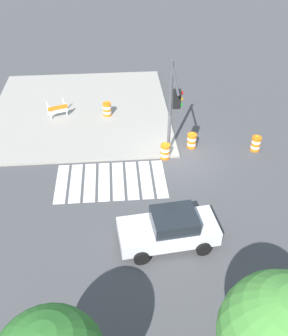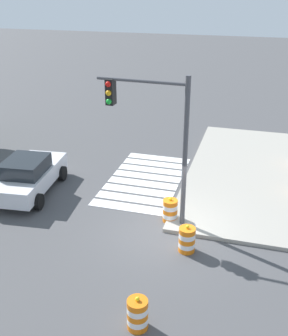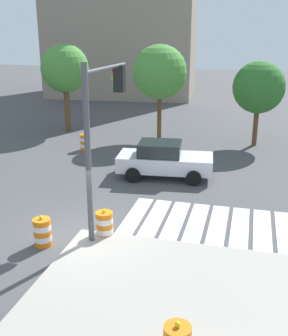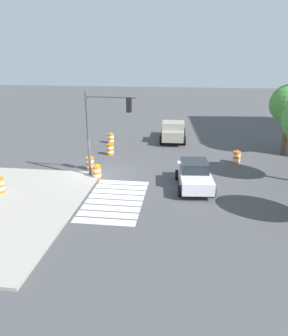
{
  "view_description": "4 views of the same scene",
  "coord_description": "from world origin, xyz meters",
  "px_view_note": "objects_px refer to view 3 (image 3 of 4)",
  "views": [
    {
      "loc": [
        3.53,
        17.59,
        12.98
      ],
      "look_at": [
        2.23,
        1.89,
        0.84
      ],
      "focal_mm": 40.63,
      "sensor_mm": 36.0,
      "label": 1
    },
    {
      "loc": [
        -12.42,
        -2.84,
        8.4
      ],
      "look_at": [
        2.01,
        1.28,
        1.55
      ],
      "focal_mm": 44.01,
      "sensor_mm": 36.0,
      "label": 2
    },
    {
      "loc": [
        5.18,
        -11.72,
        6.54
      ],
      "look_at": [
        1.62,
        2.12,
        1.76
      ],
      "focal_mm": 44.85,
      "sensor_mm": 36.0,
      "label": 3
    },
    {
      "loc": [
        20.96,
        5.66,
        7.97
      ],
      "look_at": [
        1.93,
        3.19,
        1.26
      ],
      "focal_mm": 35.7,
      "sensor_mm": 36.0,
      "label": 4
    }
  ],
  "objects_px": {
    "street_tree_streetside_mid": "(65,69)",
    "traffic_barrel_median_far": "(42,232)",
    "street_tree_streetside_near": "(160,72)",
    "sports_car": "(164,160)",
    "traffic_barrel_near_corner": "(85,142)",
    "street_tree_streetside_far": "(259,88)",
    "traffic_light_pole": "(102,116)",
    "traffic_barrel_crosswalk_end": "(104,225)"
  },
  "relations": [
    {
      "from": "traffic_barrel_median_far",
      "to": "street_tree_streetside_mid",
      "type": "relative_size",
      "value": 0.18
    },
    {
      "from": "traffic_barrel_crosswalk_end",
      "to": "sports_car",
      "type": "bearing_deg",
      "value": 84.26
    },
    {
      "from": "street_tree_streetside_mid",
      "to": "traffic_barrel_median_far",
      "type": "bearing_deg",
      "value": -68.7
    },
    {
      "from": "traffic_barrel_near_corner",
      "to": "street_tree_streetside_mid",
      "type": "xyz_separation_m",
      "value": [
        -2.86,
        4.08,
        3.6
      ]
    },
    {
      "from": "sports_car",
      "to": "traffic_light_pole",
      "type": "bearing_deg",
      "value": -98.35
    },
    {
      "from": "traffic_light_pole",
      "to": "traffic_barrel_crosswalk_end",
      "type": "bearing_deg",
      "value": -71.91
    },
    {
      "from": "traffic_barrel_crosswalk_end",
      "to": "street_tree_streetside_far",
      "type": "bearing_deg",
      "value": 70.37
    },
    {
      "from": "traffic_light_pole",
      "to": "street_tree_streetside_near",
      "type": "distance_m",
      "value": 12.54
    },
    {
      "from": "street_tree_streetside_near",
      "to": "street_tree_streetside_far",
      "type": "distance_m",
      "value": 5.78
    },
    {
      "from": "traffic_barrel_near_corner",
      "to": "traffic_barrel_crosswalk_end",
      "type": "distance_m",
      "value": 10.63
    },
    {
      "from": "traffic_barrel_crosswalk_end",
      "to": "traffic_barrel_median_far",
      "type": "height_order",
      "value": "same"
    },
    {
      "from": "street_tree_streetside_near",
      "to": "street_tree_streetside_far",
      "type": "relative_size",
      "value": 1.17
    },
    {
      "from": "sports_car",
      "to": "street_tree_streetside_near",
      "type": "relative_size",
      "value": 0.79
    },
    {
      "from": "sports_car",
      "to": "traffic_barrel_near_corner",
      "type": "bearing_deg",
      "value": 148.1
    },
    {
      "from": "street_tree_streetside_mid",
      "to": "sports_car",
      "type": "bearing_deg",
      "value": -42.24
    },
    {
      "from": "sports_car",
      "to": "traffic_light_pole",
      "type": "relative_size",
      "value": 0.81
    },
    {
      "from": "sports_car",
      "to": "traffic_barrel_crosswalk_end",
      "type": "bearing_deg",
      "value": -95.74
    },
    {
      "from": "traffic_barrel_median_far",
      "to": "traffic_barrel_near_corner",
      "type": "bearing_deg",
      "value": 105.12
    },
    {
      "from": "traffic_barrel_median_far",
      "to": "street_tree_streetside_near",
      "type": "bearing_deg",
      "value": 87.43
    },
    {
      "from": "sports_car",
      "to": "traffic_barrel_near_corner",
      "type": "height_order",
      "value": "sports_car"
    },
    {
      "from": "sports_car",
      "to": "street_tree_streetside_near",
      "type": "height_order",
      "value": "street_tree_streetside_near"
    },
    {
      "from": "traffic_barrel_crosswalk_end",
      "to": "traffic_light_pole",
      "type": "distance_m",
      "value": 3.52
    },
    {
      "from": "traffic_barrel_median_far",
      "to": "traffic_light_pole",
      "type": "bearing_deg",
      "value": 46.26
    },
    {
      "from": "sports_car",
      "to": "street_tree_streetside_near",
      "type": "xyz_separation_m",
      "value": [
        -1.73,
        6.78,
        3.23
      ]
    },
    {
      "from": "street_tree_streetside_far",
      "to": "street_tree_streetside_near",
      "type": "bearing_deg",
      "value": 178.94
    },
    {
      "from": "sports_car",
      "to": "street_tree_streetside_far",
      "type": "distance_m",
      "value": 8.19
    },
    {
      "from": "traffic_barrel_median_far",
      "to": "street_tree_streetside_near",
      "type": "relative_size",
      "value": 0.18
    },
    {
      "from": "sports_car",
      "to": "traffic_barrel_near_corner",
      "type": "xyz_separation_m",
      "value": [
        -5.21,
        3.24,
        -0.36
      ]
    },
    {
      "from": "street_tree_streetside_near",
      "to": "traffic_barrel_median_far",
      "type": "bearing_deg",
      "value": -92.57
    },
    {
      "from": "sports_car",
      "to": "street_tree_streetside_far",
      "type": "xyz_separation_m",
      "value": [
        4.01,
        6.67,
        2.54
      ]
    },
    {
      "from": "traffic_barrel_near_corner",
      "to": "traffic_barrel_median_far",
      "type": "distance_m",
      "value": 10.93
    },
    {
      "from": "street_tree_streetside_near",
      "to": "street_tree_streetside_mid",
      "type": "bearing_deg",
      "value": 175.11
    },
    {
      "from": "traffic_barrel_crosswalk_end",
      "to": "street_tree_streetside_mid",
      "type": "xyz_separation_m",
      "value": [
        -7.43,
        13.67,
        3.6
      ]
    },
    {
      "from": "traffic_barrel_median_far",
      "to": "traffic_light_pole",
      "type": "xyz_separation_m",
      "value": [
        1.52,
        1.58,
        3.46
      ]
    },
    {
      "from": "traffic_barrel_near_corner",
      "to": "traffic_barrel_crosswalk_end",
      "type": "height_order",
      "value": "same"
    },
    {
      "from": "traffic_barrel_near_corner",
      "to": "street_tree_streetside_mid",
      "type": "distance_m",
      "value": 6.15
    },
    {
      "from": "street_tree_streetside_near",
      "to": "street_tree_streetside_far",
      "type": "height_order",
      "value": "street_tree_streetside_near"
    },
    {
      "from": "sports_car",
      "to": "street_tree_streetside_far",
      "type": "relative_size",
      "value": 0.92
    },
    {
      "from": "sports_car",
      "to": "traffic_light_pole",
      "type": "height_order",
      "value": "traffic_light_pole"
    },
    {
      "from": "traffic_light_pole",
      "to": "street_tree_streetside_mid",
      "type": "distance_m",
      "value": 14.92
    },
    {
      "from": "traffic_barrel_near_corner",
      "to": "street_tree_streetside_far",
      "type": "bearing_deg",
      "value": 20.42
    },
    {
      "from": "sports_car",
      "to": "street_tree_streetside_near",
      "type": "distance_m",
      "value": 7.71
    }
  ]
}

